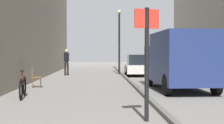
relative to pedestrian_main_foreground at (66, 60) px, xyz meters
The scene contains 9 objects.
ground_plane 7.92m from the pedestrian_main_foreground, 72.70° to the right, with size 80.00×80.00×0.00m, color gray.
kerb_strip 8.52m from the pedestrian_main_foreground, 62.42° to the right, with size 0.16×40.00×0.12m, color #615F5B.
pedestrian_main_foreground is the anchor object (origin of this frame).
delivery_van 10.48m from the pedestrian_main_foreground, 57.31° to the right, with size 2.20×5.05×2.41m.
parked_car 5.05m from the pedestrian_main_foreground, ahead, with size 1.98×4.27×1.45m.
street_sign_post 15.14m from the pedestrian_main_foreground, 77.09° to the right, with size 0.59×0.19×2.60m.
lamp_post 4.31m from the pedestrian_main_foreground, 18.87° to the left, with size 0.28×0.28×4.76m.
bicycle_leaning 10.93m from the pedestrian_main_foreground, 91.95° to the right, with size 0.28×1.76×0.98m.
cafe_chair_near_window 7.69m from the pedestrian_main_foreground, 94.74° to the right, with size 0.53×0.53×0.94m.
Camera 1 is at (-0.03, -2.35, 1.57)m, focal length 50.12 mm.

